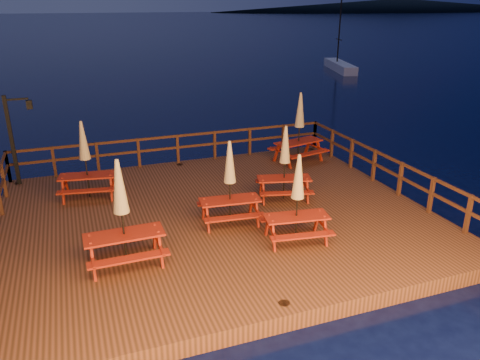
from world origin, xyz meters
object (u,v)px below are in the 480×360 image
(sailboat, at_px, (340,66))
(picnic_table_1, at_px, (230,182))
(picnic_table_0, at_px, (122,212))
(lamp_post, at_px, (16,132))
(picnic_table_2, at_px, (299,126))

(sailboat, height_order, picnic_table_1, sailboat)
(sailboat, relative_size, picnic_table_0, 4.26)
(lamp_post, relative_size, picnic_table_1, 1.27)
(lamp_post, distance_m, picnic_table_0, 6.96)
(sailboat, bearing_deg, lamp_post, -122.77)
(picnic_table_0, bearing_deg, lamp_post, 110.84)
(picnic_table_0, relative_size, picnic_table_2, 0.98)
(picnic_table_1, bearing_deg, sailboat, 59.40)
(picnic_table_0, xyz_separation_m, picnic_table_1, (3.00, 1.20, -0.12))
(picnic_table_2, bearing_deg, picnic_table_1, -148.26)
(lamp_post, bearing_deg, picnic_table_0, -68.32)
(lamp_post, relative_size, picnic_table_2, 1.13)
(lamp_post, relative_size, sailboat, 0.27)
(picnic_table_1, xyz_separation_m, picnic_table_2, (4.20, 4.15, 0.15))
(lamp_post, height_order, picnic_table_1, lamp_post)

